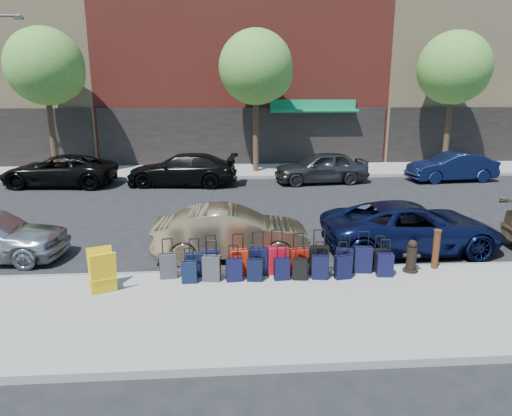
{
  "coord_description": "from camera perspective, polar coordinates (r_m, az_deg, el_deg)",
  "views": [
    {
      "loc": [
        -1.25,
        -14.83,
        4.37
      ],
      "look_at": [
        -0.29,
        -1.5,
        0.92
      ],
      "focal_mm": 32.0,
      "sensor_mm": 36.0,
      "label": 1
    }
  ],
  "objects": [
    {
      "name": "suitcase_front_8",
      "position": [
        11.09,
        10.97,
        -6.49
      ],
      "size": [
        0.43,
        0.29,
        0.95
      ],
      "rotation": [
        0.0,
        0.0,
        -0.18
      ],
      "color": "black",
      "rests_on": "sidewalk_near"
    },
    {
      "name": "building_right",
      "position": [
        37.35,
        25.06,
        20.32
      ],
      "size": [
        15.0,
        12.12,
        18.0
      ],
      "color": "tan",
      "rests_on": "ground"
    },
    {
      "name": "suitcase_front_1",
      "position": [
        10.8,
        -7.68,
        -7.01
      ],
      "size": [
        0.39,
        0.23,
        0.91
      ],
      "rotation": [
        0.0,
        0.0,
        0.05
      ],
      "color": "black",
      "rests_on": "sidewalk_near"
    },
    {
      "name": "suitcase_back_3",
      "position": [
        10.48,
        -2.78,
        -7.71
      ],
      "size": [
        0.37,
        0.24,
        0.85
      ],
      "rotation": [
        0.0,
        0.0,
        0.1
      ],
      "color": "black",
      "rests_on": "sidewalk_near"
    },
    {
      "name": "sidewalk_near",
      "position": [
        9.45,
        4.01,
        -12.58
      ],
      "size": [
        60.0,
        4.0,
        0.15
      ],
      "primitive_type": "cube",
      "color": "gray",
      "rests_on": "ground"
    },
    {
      "name": "suitcase_back_10",
      "position": [
        11.13,
        15.8,
        -6.84
      ],
      "size": [
        0.39,
        0.26,
        0.88
      ],
      "rotation": [
        0.0,
        0.0,
        -0.12
      ],
      "color": "black",
      "rests_on": "sidewalk_near"
    },
    {
      "name": "car_far_1",
      "position": [
        21.83,
        -9.21,
        4.76
      ],
      "size": [
        5.37,
        2.69,
        1.5
      ],
      "primitive_type": "imported",
      "rotation": [
        0.0,
        0.0,
        -1.69
      ],
      "color": "black",
      "rests_on": "ground"
    },
    {
      "name": "suitcase_back_8",
      "position": [
        10.78,
        10.79,
        -7.27
      ],
      "size": [
        0.39,
        0.26,
        0.88
      ],
      "rotation": [
        0.0,
        0.0,
        0.15
      ],
      "color": "black",
      "rests_on": "sidewalk_near"
    },
    {
      "name": "suitcase_front_6",
      "position": [
        10.86,
        5.35,
        -6.66
      ],
      "size": [
        0.44,
        0.28,
        1.0
      ],
      "rotation": [
        0.0,
        0.0,
        0.13
      ],
      "color": "maroon",
      "rests_on": "sidewalk_near"
    },
    {
      "name": "car_near_1",
      "position": [
        12.23,
        -3.03,
        -3.08
      ],
      "size": [
        4.15,
        1.46,
        1.37
      ],
      "primitive_type": "imported",
      "rotation": [
        0.0,
        0.0,
        1.57
      ],
      "color": "tan",
      "rests_on": "ground"
    },
    {
      "name": "bollard",
      "position": [
        11.93,
        21.59,
        -4.72
      ],
      "size": [
        0.18,
        0.18,
        0.98
      ],
      "color": "#38190C",
      "rests_on": "sidewalk_near"
    },
    {
      "name": "suitcase_front_10",
      "position": [
        11.41,
        15.18,
        -6.28
      ],
      "size": [
        0.37,
        0.21,
        0.87
      ],
      "rotation": [
        0.0,
        0.0,
        0.03
      ],
      "color": "black",
      "rests_on": "sidewalk_near"
    },
    {
      "name": "suitcase_front_3",
      "position": [
        10.74,
        -2.2,
        -6.83
      ],
      "size": [
        0.45,
        0.28,
        1.01
      ],
      "rotation": [
        0.0,
        0.0,
        0.13
      ],
      "color": "#B31F0B",
      "rests_on": "sidewalk_near"
    },
    {
      "name": "suitcase_back_6",
      "position": [
        10.59,
        5.49,
        -7.6
      ],
      "size": [
        0.36,
        0.24,
        0.8
      ],
      "rotation": [
        0.0,
        0.0,
        -0.15
      ],
      "color": "black",
      "rests_on": "sidewalk_near"
    },
    {
      "name": "car_far_0",
      "position": [
        23.33,
        -23.42,
        4.31
      ],
      "size": [
        5.39,
        2.83,
        1.45
      ],
      "primitive_type": "imported",
      "rotation": [
        0.0,
        0.0,
        -1.66
      ],
      "color": "black",
      "rests_on": "ground"
    },
    {
      "name": "suitcase_front_5",
      "position": [
        10.85,
        2.65,
        -6.51
      ],
      "size": [
        0.46,
        0.26,
        1.08
      ],
      "rotation": [
        0.0,
        0.0,
        0.04
      ],
      "color": "#A00A1A",
      "rests_on": "sidewalk_near"
    },
    {
      "name": "display_rack",
      "position": [
        10.39,
        -18.65,
        -7.51
      ],
      "size": [
        0.71,
        0.74,
        0.94
      ],
      "rotation": [
        0.0,
        0.0,
        0.4
      ],
      "color": "yellow",
      "rests_on": "sidewalk_near"
    },
    {
      "name": "suitcase_back_4",
      "position": [
        10.47,
        -0.15,
        -7.73
      ],
      "size": [
        0.37,
        0.24,
        0.83
      ],
      "rotation": [
        0.0,
        0.0,
        -0.12
      ],
      "color": "black",
      "rests_on": "sidewalk_near"
    },
    {
      "name": "suitcase_back_2",
      "position": [
        10.52,
        -5.58,
        -7.5
      ],
      "size": [
        0.43,
        0.29,
        0.95
      ],
      "rotation": [
        0.0,
        0.0,
        -0.14
      ],
      "color": "#353539",
      "rests_on": "sidewalk_near"
    },
    {
      "name": "suitcase_front_4",
      "position": [
        10.78,
        0.25,
        -6.67
      ],
      "size": [
        0.44,
        0.24,
        1.05
      ],
      "rotation": [
        0.0,
        0.0,
        -0.01
      ],
      "color": "black",
      "rests_on": "sidewalk_near"
    },
    {
      "name": "ground",
      "position": [
        15.51,
        0.66,
        -1.88
      ],
      "size": [
        120.0,
        120.0,
        0.0
      ],
      "primitive_type": "plane",
      "color": "black",
      "rests_on": "ground"
    },
    {
      "name": "curb_far",
      "position": [
        23.24,
        -0.98,
        3.85
      ],
      "size": [
        60.0,
        0.08,
        0.15
      ],
      "primitive_type": "cube",
      "color": "gray",
      "rests_on": "ground"
    },
    {
      "name": "car_near_2",
      "position": [
        13.41,
        18.84,
        -2.27
      ],
      "size": [
        4.95,
        2.35,
        1.37
      ],
      "primitive_type": "imported",
      "rotation": [
        0.0,
        0.0,
        1.59
      ],
      "color": "#0C1338",
      "rests_on": "ground"
    },
    {
      "name": "suitcase_front_2",
      "position": [
        10.79,
        -5.63,
        -6.85
      ],
      "size": [
        0.41,
        0.23,
        0.98
      ],
      "rotation": [
        0.0,
        0.0,
        -0.02
      ],
      "color": "black",
      "rests_on": "sidewalk_near"
    },
    {
      "name": "suitcase_back_5",
      "position": [
        10.55,
        3.24,
        -7.6
      ],
      "size": [
        0.36,
        0.23,
        0.83
      ],
      "rotation": [
        0.0,
        0.0,
        0.08
      ],
      "color": "black",
      "rests_on": "sidewalk_near"
    },
    {
      "name": "fire_hydrant",
      "position": [
        11.56,
        18.86,
        -5.82
      ],
      "size": [
        0.41,
        0.36,
        0.79
      ],
      "rotation": [
        0.0,
        0.0,
        -0.2
      ],
      "color": "black",
      "rests_on": "sidewalk_near"
    },
    {
      "name": "car_far_2",
      "position": [
        22.34,
        8.13,
        5.06
      ],
      "size": [
        4.66,
        2.27,
        1.53
      ],
      "primitive_type": "imported",
      "rotation": [
        0.0,
        0.0,
        -1.46
      ],
      "color": "#313133",
      "rests_on": "ground"
    },
    {
      "name": "building_center",
      "position": [
        33.31,
        -2.11,
        24.19
      ],
      "size": [
        17.0,
        12.85,
        20.0
      ],
      "color": "maroon",
      "rests_on": "ground"
    },
    {
      "name": "suitcase_front_0",
      "position": [
        10.81,
        -10.91,
        -7.08
      ],
      "size": [
        0.41,
        0.26,
        0.94
      ],
      "rotation": [
        0.0,
        0.0,
        0.13
      ],
      "color": "#353539",
      "rests_on": "sidewalk_near"
    },
    {
      "name": "tree_center",
      "position": [
        24.42,
        0.33,
        16.94
      ],
      "size": [
        3.8,
        3.8,
        7.27
      ],
      "color": "black",
      "rests_on": "sidewalk_far"
    },
    {
      "name": "car_far_3",
      "position": [
        24.56,
        23.26,
        4.74
      ],
      "size": [
        4.39,
        1.86,
        1.41
      ],
      "primitive_type": "imported",
      "rotation": [
        0.0,
        0.0,
        -1.48
      ],
      "color": "#0D183C",
      "rests_on": "ground"
    },
    {
      "name": "suitcase_front_9",
      "position": [
        11.22,
        13.22,
        -6.3
      ],
      "size": [
        0.44,
        0.28,
        1.0
      ],
      "rotation": [
        0.0,
        0.0,
        -0.12
      ],
      "color": "black",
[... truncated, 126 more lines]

